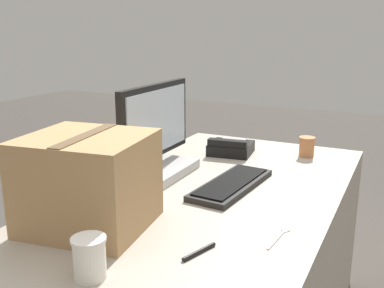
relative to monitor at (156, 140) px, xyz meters
name	(u,v)px	position (x,y,z in m)	size (l,w,h in m)	color
office_desk	(203,287)	(-0.15, -0.29, -0.51)	(1.80, 0.90, 0.73)	#A89E8E
monitor	(156,140)	(0.00, 0.00, 0.00)	(0.49, 0.25, 0.37)	#B7B7B7
keyboard	(231,184)	(-0.02, -0.34, -0.13)	(0.45, 0.19, 0.03)	black
desk_phone	(231,147)	(0.42, -0.17, -0.11)	(0.21, 0.22, 0.08)	black
paper_cup_left	(90,258)	(-0.76, -0.26, -0.09)	(0.09, 0.09, 0.11)	white
paper_cup_right	(307,147)	(0.54, -0.50, -0.10)	(0.08, 0.08, 0.09)	#BC7547
spoon	(282,234)	(-0.32, -0.62, -0.14)	(0.17, 0.03, 0.00)	silver
cardboard_box	(88,182)	(-0.52, -0.07, 0.00)	(0.37, 0.40, 0.29)	tan
pen_marker	(199,252)	(-0.54, -0.45, -0.14)	(0.12, 0.05, 0.01)	black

